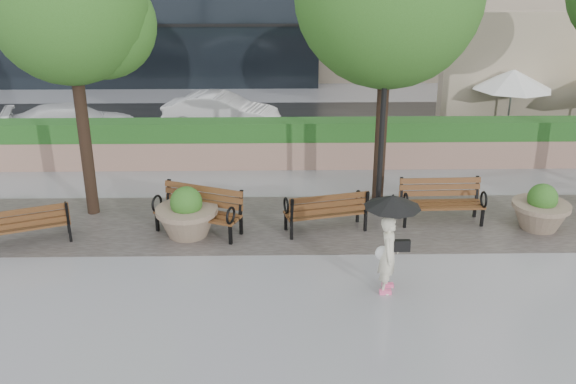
{
  "coord_description": "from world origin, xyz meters",
  "views": [
    {
      "loc": [
        -0.82,
        -10.49,
        6.21
      ],
      "look_at": [
        -0.59,
        2.21,
        1.1
      ],
      "focal_mm": 40.0,
      "sensor_mm": 36.0,
      "label": 1
    }
  ],
  "objects_px": {
    "planter_right": "(540,211)",
    "bench_2": "(326,219)",
    "lamppost": "(382,134)",
    "bench_3": "(441,210)",
    "car_left": "(73,123)",
    "planter_left": "(187,217)",
    "pedestrian": "(390,234)",
    "bench_1": "(199,220)",
    "bench_0": "(29,232)",
    "car_right": "(221,112)"
  },
  "relations": [
    {
      "from": "pedestrian",
      "to": "lamppost",
      "type": "bearing_deg",
      "value": 12.84
    },
    {
      "from": "bench_2",
      "to": "car_left",
      "type": "bearing_deg",
      "value": -55.97
    },
    {
      "from": "planter_left",
      "to": "car_right",
      "type": "bearing_deg",
      "value": 89.18
    },
    {
      "from": "bench_0",
      "to": "planter_left",
      "type": "xyz_separation_m",
      "value": [
        3.35,
        0.36,
        0.17
      ]
    },
    {
      "from": "bench_1",
      "to": "lamppost",
      "type": "relative_size",
      "value": 0.47
    },
    {
      "from": "car_right",
      "to": "pedestrian",
      "type": "relative_size",
      "value": 2.03
    },
    {
      "from": "bench_2",
      "to": "planter_right",
      "type": "xyz_separation_m",
      "value": [
        4.85,
        0.05,
        0.13
      ]
    },
    {
      "from": "bench_1",
      "to": "car_right",
      "type": "distance_m",
      "value": 8.09
    },
    {
      "from": "planter_left",
      "to": "planter_right",
      "type": "distance_m",
      "value": 7.92
    },
    {
      "from": "pedestrian",
      "to": "bench_2",
      "type": "bearing_deg",
      "value": 39.02
    },
    {
      "from": "planter_left",
      "to": "pedestrian",
      "type": "height_order",
      "value": "pedestrian"
    },
    {
      "from": "car_left",
      "to": "bench_1",
      "type": "bearing_deg",
      "value": -160.26
    },
    {
      "from": "bench_3",
      "to": "planter_right",
      "type": "relative_size",
      "value": 1.49
    },
    {
      "from": "bench_3",
      "to": "planter_right",
      "type": "height_order",
      "value": "planter_right"
    },
    {
      "from": "planter_left",
      "to": "lamppost",
      "type": "height_order",
      "value": "lamppost"
    },
    {
      "from": "planter_right",
      "to": "pedestrian",
      "type": "relative_size",
      "value": 0.67
    },
    {
      "from": "bench_2",
      "to": "bench_1",
      "type": "bearing_deg",
      "value": -12.55
    },
    {
      "from": "bench_1",
      "to": "car_left",
      "type": "xyz_separation_m",
      "value": [
        -4.8,
        7.04,
        0.29
      ]
    },
    {
      "from": "bench_3",
      "to": "pedestrian",
      "type": "bearing_deg",
      "value": -121.42
    },
    {
      "from": "planter_left",
      "to": "car_left",
      "type": "height_order",
      "value": "car_left"
    },
    {
      "from": "bench_3",
      "to": "car_left",
      "type": "xyz_separation_m",
      "value": [
        -10.32,
        6.58,
        0.3
      ]
    },
    {
      "from": "planter_right",
      "to": "lamppost",
      "type": "xyz_separation_m",
      "value": [
        -3.52,
        1.0,
        1.53
      ]
    },
    {
      "from": "car_right",
      "to": "pedestrian",
      "type": "distance_m",
      "value": 11.34
    },
    {
      "from": "bench_0",
      "to": "bench_2",
      "type": "bearing_deg",
      "value": 163.63
    },
    {
      "from": "bench_2",
      "to": "lamppost",
      "type": "xyz_separation_m",
      "value": [
        1.33,
        1.05,
        1.66
      ]
    },
    {
      "from": "bench_1",
      "to": "planter_left",
      "type": "xyz_separation_m",
      "value": [
        -0.24,
        -0.13,
        0.14
      ]
    },
    {
      "from": "bench_0",
      "to": "car_left",
      "type": "height_order",
      "value": "car_left"
    },
    {
      "from": "bench_0",
      "to": "planter_right",
      "type": "height_order",
      "value": "planter_right"
    },
    {
      "from": "bench_0",
      "to": "planter_left",
      "type": "height_order",
      "value": "planter_left"
    },
    {
      "from": "bench_0",
      "to": "car_right",
      "type": "height_order",
      "value": "car_right"
    },
    {
      "from": "planter_right",
      "to": "pedestrian",
      "type": "distance_m",
      "value": 4.75
    },
    {
      "from": "bench_2",
      "to": "planter_right",
      "type": "relative_size",
      "value": 1.5
    },
    {
      "from": "car_right",
      "to": "car_left",
      "type": "bearing_deg",
      "value": 114.05
    },
    {
      "from": "car_left",
      "to": "planter_left",
      "type": "bearing_deg",
      "value": -162.07
    },
    {
      "from": "bench_2",
      "to": "bench_3",
      "type": "height_order",
      "value": "bench_3"
    },
    {
      "from": "car_right",
      "to": "bench_3",
      "type": "bearing_deg",
      "value": -132.01
    },
    {
      "from": "bench_1",
      "to": "car_left",
      "type": "distance_m",
      "value": 8.52
    },
    {
      "from": "bench_2",
      "to": "lamppost",
      "type": "distance_m",
      "value": 2.37
    },
    {
      "from": "bench_1",
      "to": "lamppost",
      "type": "distance_m",
      "value": 4.6
    },
    {
      "from": "bench_3",
      "to": "bench_0",
      "type": "bearing_deg",
      "value": -175.65
    },
    {
      "from": "bench_0",
      "to": "lamppost",
      "type": "xyz_separation_m",
      "value": [
        7.75,
        1.59,
        1.67
      ]
    },
    {
      "from": "bench_0",
      "to": "lamppost",
      "type": "distance_m",
      "value": 8.09
    },
    {
      "from": "lamppost",
      "to": "pedestrian",
      "type": "height_order",
      "value": "lamppost"
    },
    {
      "from": "bench_0",
      "to": "lamppost",
      "type": "relative_size",
      "value": 0.42
    },
    {
      "from": "planter_right",
      "to": "bench_2",
      "type": "bearing_deg",
      "value": -179.42
    },
    {
      "from": "bench_0",
      "to": "car_right",
      "type": "bearing_deg",
      "value": -133.19
    },
    {
      "from": "planter_right",
      "to": "car_left",
      "type": "relative_size",
      "value": 0.31
    },
    {
      "from": "lamppost",
      "to": "bench_3",
      "type": "bearing_deg",
      "value": -24.99
    },
    {
      "from": "bench_2",
      "to": "car_left",
      "type": "relative_size",
      "value": 0.47
    },
    {
      "from": "planter_left",
      "to": "pedestrian",
      "type": "bearing_deg",
      "value": -30.99
    }
  ]
}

